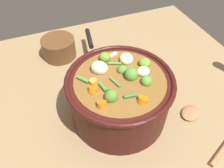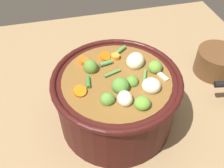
% 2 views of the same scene
% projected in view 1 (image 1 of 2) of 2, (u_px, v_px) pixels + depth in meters
% --- Properties ---
extents(ground_plane, '(1.10, 1.10, 0.00)m').
position_uv_depth(ground_plane, '(119.00, 113.00, 0.72)').
color(ground_plane, '#8C704C').
extents(cooking_pot, '(0.31, 0.31, 0.18)m').
position_uv_depth(cooking_pot, '(119.00, 96.00, 0.66)').
color(cooking_pot, '#38110F').
rests_on(cooking_pot, ground_plane).
extents(wooden_spoon, '(0.21, 0.21, 0.01)m').
position_uv_depth(wooden_spoon, '(206.00, 123.00, 0.69)').
color(wooden_spoon, '#9F6943').
rests_on(wooden_spoon, ground_plane).
extents(small_saucepan, '(0.14, 0.20, 0.08)m').
position_uv_depth(small_saucepan, '(60.00, 48.00, 0.89)').
color(small_saucepan, brown).
rests_on(small_saucepan, ground_plane).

